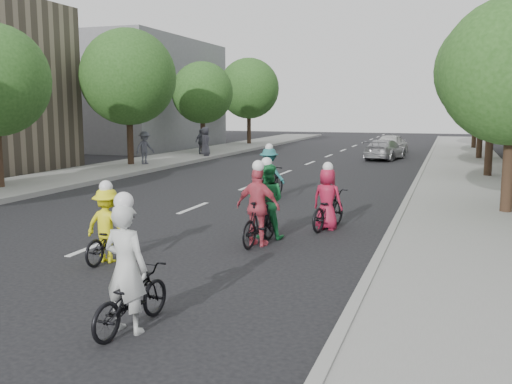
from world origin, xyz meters
The scene contains 23 objects.
ground centered at (0.00, 0.00, 0.00)m, with size 120.00×120.00×0.00m, color black.
sidewalk_left centered at (-8.00, 10.00, 0.07)m, with size 4.00×80.00×0.15m, color gray.
curb_left centered at (-6.05, 10.00, 0.09)m, with size 0.18×80.00×0.18m, color #999993.
sidewalk_right centered at (8.00, 10.00, 0.07)m, with size 4.00×80.00×0.15m, color gray.
curb_right centered at (6.05, 10.00, 0.09)m, with size 0.18×80.00×0.18m, color #999993.
bldg_sw centered at (-16.00, 28.00, 4.00)m, with size 10.00×14.00×8.00m, color slate.
tree_l_3 centered at (-8.20, 15.00, 4.52)m, with size 4.80×4.80×6.93m.
tree_l_4 centered at (-8.20, 24.00, 3.96)m, with size 4.00×4.00×5.97m.
tree_l_5 centered at (-8.20, 33.00, 4.52)m, with size 4.80×4.80×6.93m.
tree_r_1 centered at (8.80, 15.60, 4.52)m, with size 4.80×4.80×6.93m.
tree_r_2 centered at (8.80, 24.60, 3.96)m, with size 4.00×4.00×5.97m.
tree_r_3 centered at (8.80, 33.60, 4.52)m, with size 4.80×4.80×6.93m.
cyclist_0 centered at (3.25, -3.93, 0.61)m, with size 0.72×1.68×1.91m.
cyclist_1 centered at (1.63, 7.45, 0.72)m, with size 1.20×1.88×1.85m.
cyclist_2 centered at (1.00, -0.98, 0.59)m, with size 0.97×1.62×1.62m.
cyclist_3 centered at (3.31, 1.98, 0.72)m, with size 0.92×1.65×1.89m.
cyclist_4 centered at (4.44, 3.41, 0.59)m, with size 0.98×1.92×1.69m.
cyclist_5 centered at (3.37, 1.21, 0.69)m, with size 1.06×1.71×1.89m.
follow_car_lead centered at (3.64, 23.44, 0.59)m, with size 1.65×4.06×1.18m, color #A8A8AD.
follow_car_trail centered at (3.55, 28.18, 0.66)m, with size 1.55×3.86×1.32m, color silver.
spectator_0 centered at (-7.50, 15.22, 0.98)m, with size 1.08×0.62×1.67m, color #494A56.
spectator_1 centered at (-7.36, 21.84, 0.93)m, with size 0.92×0.38×1.57m, color #494B56.
spectator_2 centered at (-6.60, 20.78, 1.01)m, with size 0.84×0.55×1.72m, color #464551.
Camera 1 is at (7.29, -10.40, 3.00)m, focal length 40.00 mm.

